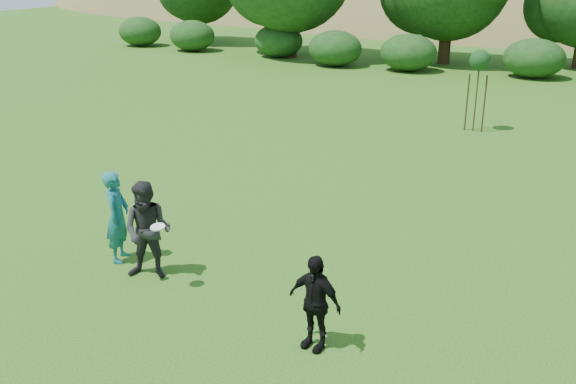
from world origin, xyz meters
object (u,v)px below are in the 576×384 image
player_teal (117,216)px  player_grey (148,231)px  player_black (314,302)px  sapling (480,62)px

player_teal → player_grey: (1.04, -0.29, 0.02)m
player_teal → player_black: player_teal is taller
sapling → player_grey: bearing=-101.0°
player_grey → player_black: size_ratio=1.21×
player_teal → player_black: size_ratio=1.19×
player_grey → sapling: sapling is taller
player_grey → player_teal: bearing=144.1°
player_grey → sapling: bearing=59.0°
player_teal → player_black: (4.85, -0.90, -0.15)m
player_teal → player_grey: player_grey is taller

